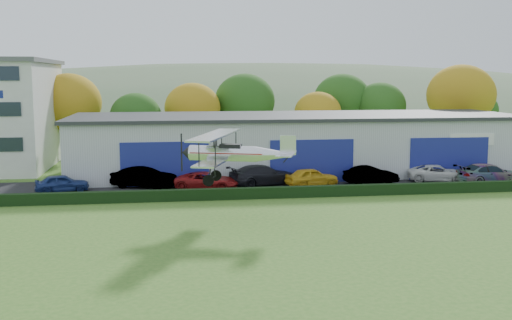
{
  "coord_description": "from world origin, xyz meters",
  "views": [
    {
      "loc": [
        -6.76,
        -26.15,
        8.69
      ],
      "look_at": [
        -1.15,
        11.96,
        3.4
      ],
      "focal_mm": 42.39,
      "sensor_mm": 36.0,
      "label": 1
    }
  ],
  "objects": [
    {
      "name": "car_3",
      "position": [
        0.77,
        21.28,
        0.87
      ],
      "size": [
        6.09,
        4.02,
        1.64
      ],
      "primitive_type": "imported",
      "rotation": [
        0.0,
        0.0,
        1.9
      ],
      "color": "black",
      "rests_on": "apron"
    },
    {
      "name": "car_2",
      "position": [
        -3.82,
        19.95,
        0.73
      ],
      "size": [
        5.32,
        3.48,
        1.36
      ],
      "primitive_type": "imported",
      "rotation": [
        0.0,
        0.0,
        1.3
      ],
      "color": "maroon",
      "rests_on": "apron"
    },
    {
      "name": "car_5",
      "position": [
        9.63,
        20.61,
        0.77
      ],
      "size": [
        4.5,
        1.86,
        1.45
      ],
      "primitive_type": "imported",
      "rotation": [
        0.0,
        0.0,
        1.65
      ],
      "color": "gray",
      "rests_on": "apron"
    },
    {
      "name": "car_0",
      "position": [
        -14.74,
        20.59,
        0.72
      ],
      "size": [
        4.17,
        2.3,
        1.34
      ],
      "primitive_type": "imported",
      "rotation": [
        0.0,
        0.0,
        1.76
      ],
      "color": "navy",
      "rests_on": "apron"
    },
    {
      "name": "car_7",
      "position": [
        19.26,
        19.38,
        0.85
      ],
      "size": [
        5.72,
        2.79,
        1.6
      ],
      "primitive_type": "imported",
      "rotation": [
        0.0,
        0.0,
        1.67
      ],
      "color": "gray",
      "rests_on": "apron"
    },
    {
      "name": "tree_belt",
      "position": [
        0.85,
        40.62,
        5.61
      ],
      "size": [
        75.7,
        13.22,
        10.12
      ],
      "color": "#3D2614",
      "rests_on": "ground"
    },
    {
      "name": "biplane",
      "position": [
        -2.94,
        9.62,
        4.24
      ],
      "size": [
        7.11,
        8.02,
        3.02
      ],
      "rotation": [
        0.0,
        0.0,
        -0.32
      ],
      "color": "silver"
    },
    {
      "name": "car_6",
      "position": [
        15.54,
        20.88,
        0.73
      ],
      "size": [
        5.31,
        3.42,
        1.36
      ],
      "primitive_type": "imported",
      "rotation": [
        0.0,
        0.0,
        1.32
      ],
      "color": "silver",
      "rests_on": "apron"
    },
    {
      "name": "car_1",
      "position": [
        -8.65,
        21.52,
        0.89
      ],
      "size": [
        5.37,
        3.4,
        1.67
      ],
      "primitive_type": "imported",
      "rotation": [
        0.0,
        0.0,
        1.22
      ],
      "color": "gray",
      "rests_on": "apron"
    },
    {
      "name": "hangar",
      "position": [
        5.0,
        27.98,
        2.66
      ],
      "size": [
        40.6,
        12.6,
        5.3
      ],
      "color": "#B2B7BC",
      "rests_on": "ground"
    },
    {
      "name": "hedge",
      "position": [
        3.0,
        16.2,
        0.4
      ],
      "size": [
        46.0,
        0.6,
        0.8
      ],
      "primitive_type": "cube",
      "color": "black",
      "rests_on": "ground"
    },
    {
      "name": "ground",
      "position": [
        0.0,
        0.0,
        0.0
      ],
      "size": [
        300.0,
        300.0,
        0.0
      ],
      "primitive_type": "plane",
      "color": "#386821",
      "rests_on": "ground"
    },
    {
      "name": "distant_hills",
      "position": [
        -4.38,
        140.0,
        -13.05
      ],
      "size": [
        430.0,
        196.0,
        56.0
      ],
      "color": "#4C6642",
      "rests_on": "ground"
    },
    {
      "name": "car_4",
      "position": [
        4.59,
        20.28,
        0.78
      ],
      "size": [
        4.55,
        2.64,
        1.45
      ],
      "primitive_type": "imported",
      "rotation": [
        0.0,
        0.0,
        1.8
      ],
      "color": "gold",
      "rests_on": "apron"
    },
    {
      "name": "apron",
      "position": [
        3.0,
        21.0,
        0.03
      ],
      "size": [
        48.0,
        9.0,
        0.05
      ],
      "primitive_type": "cube",
      "color": "black",
      "rests_on": "ground"
    }
  ]
}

